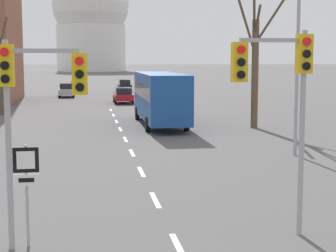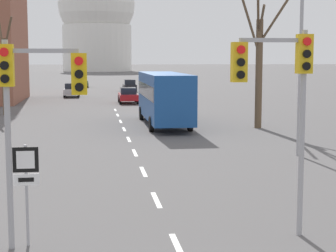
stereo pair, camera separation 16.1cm
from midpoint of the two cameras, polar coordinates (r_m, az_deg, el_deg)
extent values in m
cube|color=silver|center=(13.67, 0.71, -12.16)|extent=(0.16, 2.00, 0.01)
cube|color=silver|center=(17.95, -1.57, -7.51)|extent=(0.16, 2.00, 0.01)
cube|color=silver|center=(22.31, -2.94, -4.66)|extent=(0.16, 2.00, 0.01)
cube|color=silver|center=(26.72, -3.85, -2.74)|extent=(0.16, 2.00, 0.01)
cube|color=silver|center=(31.15, -4.50, -1.36)|extent=(0.16, 2.00, 0.01)
cube|color=silver|center=(35.60, -4.99, -0.33)|extent=(0.16, 2.00, 0.01)
cube|color=silver|center=(40.06, -5.37, 0.47)|extent=(0.16, 2.00, 0.01)
cube|color=silver|center=(44.53, -5.68, 1.11)|extent=(0.16, 2.00, 0.01)
cube|color=silver|center=(49.01, -5.93, 1.64)|extent=(0.16, 2.00, 0.01)
cylinder|color=#9E9EA3|center=(13.47, -16.22, -2.02)|extent=(0.14, 0.14, 4.89)
cube|color=yellow|center=(13.32, -16.49, 5.93)|extent=(0.36, 0.28, 0.96)
cylinder|color=red|center=(13.15, -16.64, 7.21)|extent=(0.20, 0.06, 0.20)
cylinder|color=black|center=(13.15, -16.59, 5.91)|extent=(0.20, 0.06, 0.20)
cylinder|color=black|center=(13.16, -16.55, 4.62)|extent=(0.20, 0.06, 0.20)
cube|color=#9E9EA3|center=(13.23, -12.97, 7.46)|extent=(1.65, 0.10, 0.10)
cube|color=yellow|center=(13.19, -9.31, 5.24)|extent=(0.36, 0.28, 0.96)
cylinder|color=red|center=(13.02, -9.35, 6.53)|extent=(0.20, 0.06, 0.20)
cylinder|color=black|center=(13.02, -9.33, 5.22)|extent=(0.20, 0.06, 0.20)
cylinder|color=black|center=(13.04, -9.30, 3.91)|extent=(0.20, 0.06, 0.20)
cylinder|color=#9E9EA3|center=(14.38, 13.12, -0.84)|extent=(0.14, 0.14, 5.15)
cube|color=gold|center=(14.25, 13.34, 7.14)|extent=(0.36, 0.28, 0.96)
cylinder|color=red|center=(14.10, 13.63, 8.35)|extent=(0.20, 0.06, 0.20)
cylinder|color=black|center=(14.10, 13.60, 7.14)|extent=(0.20, 0.06, 0.20)
cylinder|color=black|center=(14.10, 13.57, 5.93)|extent=(0.20, 0.06, 0.20)
cube|color=#9E9EA3|center=(13.98, 10.23, 8.58)|extent=(1.64, 0.10, 0.10)
cube|color=gold|center=(13.74, 6.92, 6.46)|extent=(0.36, 0.28, 0.96)
cylinder|color=red|center=(13.57, 7.13, 7.71)|extent=(0.20, 0.06, 0.20)
cylinder|color=black|center=(13.57, 7.11, 6.45)|extent=(0.20, 0.06, 0.20)
cylinder|color=black|center=(13.58, 7.09, 5.19)|extent=(0.20, 0.06, 0.20)
cylinder|color=#9E9EA3|center=(13.81, -14.46, -6.91)|extent=(0.07, 0.07, 2.45)
cube|color=black|center=(13.61, -14.58, -3.36)|extent=(0.60, 0.03, 0.60)
cube|color=white|center=(13.59, -14.58, -3.37)|extent=(0.42, 0.01, 0.42)
cube|color=white|center=(13.70, -14.51, -5.33)|extent=(0.60, 0.03, 0.28)
cube|color=black|center=(13.69, -14.52, -5.35)|extent=(0.36, 0.01, 0.10)
cylinder|color=#9E9EA3|center=(26.26, 12.82, 5.81)|extent=(0.16, 0.16, 8.10)
cube|color=black|center=(76.30, -4.51, 4.02)|extent=(1.68, 4.29, 0.61)
cube|color=#1E232D|center=(76.06, -4.50, 4.48)|extent=(1.42, 2.06, 0.64)
cylinder|color=black|center=(77.60, -5.15, 3.83)|extent=(0.18, 0.71, 0.71)
cylinder|color=black|center=(77.70, -3.99, 3.85)|extent=(0.18, 0.71, 0.71)
cylinder|color=black|center=(74.94, -5.04, 3.73)|extent=(0.18, 0.71, 0.71)
cylinder|color=black|center=(75.05, -3.83, 3.74)|extent=(0.18, 0.71, 0.71)
cube|color=#2D4C33|center=(87.85, -9.27, 4.34)|extent=(1.71, 3.92, 0.73)
cube|color=#1E232D|center=(87.63, -9.28, 4.74)|extent=(1.45, 1.88, 0.53)
cylinder|color=black|center=(89.10, -9.77, 4.13)|extent=(0.18, 0.63, 0.63)
cylinder|color=black|center=(89.07, -8.74, 4.15)|extent=(0.18, 0.63, 0.63)
cylinder|color=black|center=(86.67, -9.81, 4.05)|extent=(0.18, 0.63, 0.63)
cylinder|color=black|center=(86.64, -8.75, 4.07)|extent=(0.18, 0.63, 0.63)
cube|color=maroon|center=(56.20, -4.65, 2.98)|extent=(1.80, 4.42, 0.58)
cube|color=#1E232D|center=(55.94, -4.64, 3.58)|extent=(1.53, 2.12, 0.63)
cylinder|color=black|center=(57.53, -5.58, 2.77)|extent=(0.18, 0.72, 0.72)
cylinder|color=black|center=(57.64, -3.89, 2.80)|extent=(0.18, 0.72, 0.72)
cylinder|color=black|center=(54.80, -5.44, 2.57)|extent=(0.18, 0.72, 0.72)
cylinder|color=black|center=(54.92, -3.67, 2.59)|extent=(0.18, 0.72, 0.72)
cube|color=#B7B7BC|center=(66.10, -10.33, 3.47)|extent=(1.69, 4.28, 0.69)
cube|color=#1E232D|center=(65.85, -10.35, 4.02)|extent=(1.44, 2.05, 0.61)
cylinder|color=black|center=(67.47, -10.97, 3.23)|extent=(0.18, 0.60, 0.60)
cylinder|color=black|center=(67.42, -9.61, 3.26)|extent=(0.18, 0.60, 0.60)
cylinder|color=black|center=(64.83, -11.07, 3.09)|extent=(0.18, 0.60, 0.60)
cylinder|color=black|center=(64.77, -9.66, 3.11)|extent=(0.18, 0.60, 0.60)
cube|color=#19478C|center=(37.39, -0.92, 3.08)|extent=(2.50, 10.80, 3.00)
cube|color=black|center=(37.36, -0.93, 3.66)|extent=(2.52, 10.26, 0.90)
cylinder|color=black|center=(41.13, -3.26, 1.32)|extent=(0.26, 0.96, 0.96)
cylinder|color=black|center=(41.41, 0.05, 1.37)|extent=(0.26, 0.96, 0.96)
cylinder|color=black|center=(34.18, -2.21, 0.19)|extent=(0.26, 0.96, 0.96)
cylinder|color=black|center=(34.52, 1.75, 0.26)|extent=(0.26, 0.96, 0.96)
cylinder|color=brown|center=(36.41, 8.70, 5.22)|extent=(0.44, 0.44, 6.90)
cylinder|color=brown|center=(35.84, 10.41, 10.78)|extent=(1.54, 2.04, 3.06)
cylinder|color=brown|center=(35.25, 8.62, 11.90)|extent=(0.99, 2.55, 2.88)
cylinder|color=brown|center=(35.83, 7.90, 9.94)|extent=(1.53, 1.05, 3.39)
cylinder|color=brown|center=(35.65, 8.97, 10.63)|extent=(0.39, 1.77, 1.73)
cylinder|color=brown|center=(46.22, -16.77, 4.80)|extent=(0.48, 0.48, 6.02)
cylinder|color=brown|center=(45.64, -16.50, 9.04)|extent=(0.95, 1.25, 2.57)
cylinder|color=silver|center=(198.51, -7.83, 7.84)|extent=(23.79, 23.79, 15.86)
sphere|color=silver|center=(199.35, -7.90, 12.21)|extent=(26.43, 26.43, 26.43)
camera|label=1|loc=(0.08, -90.32, -0.04)|focal=60.00mm
camera|label=2|loc=(0.08, 89.68, 0.04)|focal=60.00mm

